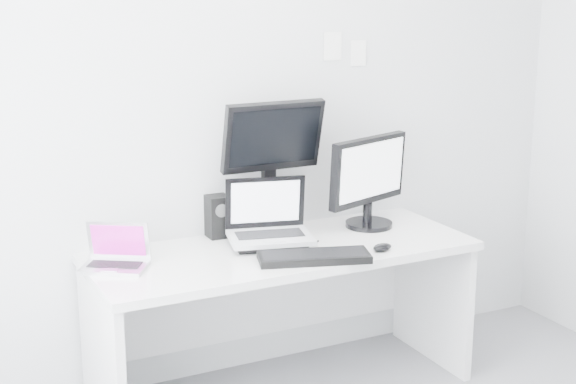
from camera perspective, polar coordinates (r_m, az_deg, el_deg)
The scene contains 11 objects.
back_wall at distance 4.14m, azimuth -2.54°, elevation 5.79°, with size 3.60×3.60×0.00m, color silver.
desk at distance 4.10m, azimuth -0.38°, elevation -8.60°, with size 1.80×0.70×0.73m, color white.
macbook at distance 3.73m, azimuth -11.63°, elevation -3.60°, with size 0.27×0.21×0.21m, color #B0B0B4.
speaker at distance 4.12m, azimuth -4.72°, elevation -1.63°, with size 0.10×0.10×0.21m, color black.
dell_laptop at distance 3.95m, azimuth -1.20°, elevation -1.44°, with size 0.38×0.30×0.32m, color silver.
rear_monitor at distance 4.09m, azimuth -1.13°, elevation 1.72°, with size 0.50×0.18×0.68m, color black.
samsung_monitor at distance 4.27m, azimuth 5.50°, elevation 0.75°, with size 0.52×0.24×0.47m, color black.
keyboard at distance 3.79m, azimuth 1.75°, elevation -4.37°, with size 0.49×0.18×0.03m, color black.
mouse at distance 3.95m, azimuth 6.33°, elevation -3.69°, with size 0.10×0.07×0.03m, color black.
wall_note_0 at distance 4.31m, azimuth 3.01°, elevation 9.72°, with size 0.10×0.00×0.14m, color white.
wall_note_1 at distance 4.39m, azimuth 4.73°, elevation 9.25°, with size 0.09×0.00×0.13m, color white.
Camera 1 is at (-1.66, -2.15, 1.95)m, focal length 53.13 mm.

